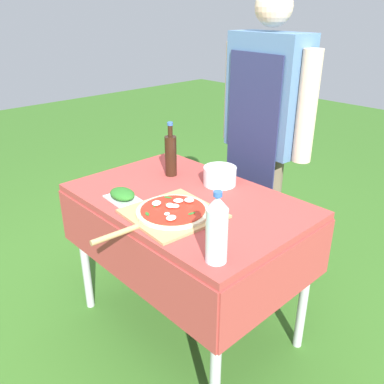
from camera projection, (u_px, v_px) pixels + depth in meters
ground_plane at (188, 324)px, 2.29m from camera, size 12.00×12.00×0.00m
prep_table at (187, 216)px, 2.00m from camera, size 1.16×0.77×0.79m
person_cook at (265, 123)px, 2.32m from camera, size 0.64×0.25×1.72m
pizza_on_peel at (171, 213)px, 1.78m from camera, size 0.39×0.59×0.05m
oil_bottle at (171, 155)px, 2.17m from camera, size 0.06×0.06×0.29m
water_bottle at (217, 229)px, 1.42m from camera, size 0.08×0.08×0.28m
herb_container at (122, 195)px, 1.93m from camera, size 0.18×0.14×0.05m
mixing_tub at (219, 176)px, 2.08m from camera, size 0.17×0.17×0.09m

